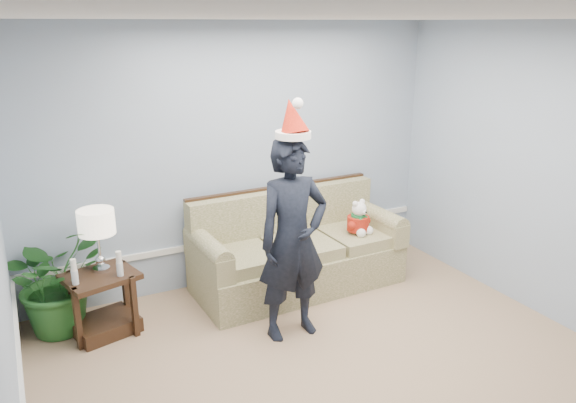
% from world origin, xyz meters
% --- Properties ---
extents(room_shell, '(4.54, 5.04, 2.74)m').
position_xyz_m(room_shell, '(0.00, 0.00, 1.35)').
color(room_shell, '#9E8466').
rests_on(room_shell, ground).
extents(wainscot_trim, '(4.49, 4.99, 0.06)m').
position_xyz_m(wainscot_trim, '(-1.18, 1.18, 0.45)').
color(wainscot_trim, white).
rests_on(wainscot_trim, room_shell).
extents(sofa, '(2.17, 0.98, 1.01)m').
position_xyz_m(sofa, '(0.44, 2.05, 0.36)').
color(sofa, brown).
rests_on(sofa, room_shell).
extents(side_table, '(0.70, 0.63, 0.57)m').
position_xyz_m(side_table, '(-1.54, 1.96, 0.22)').
color(side_table, '#3B2215').
rests_on(side_table, room_shell).
extents(table_lamp, '(0.32, 0.32, 0.57)m').
position_xyz_m(table_lamp, '(-1.51, 2.03, 1.00)').
color(table_lamp, silver).
rests_on(table_lamp, side_table).
extents(candle_pair, '(0.43, 0.06, 0.23)m').
position_xyz_m(candle_pair, '(-1.57, 1.85, 0.67)').
color(candle_pair, silver).
rests_on(candle_pair, side_table).
extents(houseplant, '(1.18, 1.16, 1.00)m').
position_xyz_m(houseplant, '(-1.89, 2.20, 0.50)').
color(houseplant, '#235C22').
rests_on(houseplant, room_shell).
extents(man, '(0.66, 0.44, 1.79)m').
position_xyz_m(man, '(-0.03, 1.19, 0.89)').
color(man, black).
rests_on(man, room_shell).
extents(santa_hat, '(0.34, 0.37, 0.35)m').
position_xyz_m(santa_hat, '(-0.03, 1.21, 1.92)').
color(santa_hat, white).
rests_on(santa_hat, man).
extents(teddy_bear, '(0.28, 0.29, 0.38)m').
position_xyz_m(teddy_bear, '(1.10, 1.86, 0.66)').
color(teddy_bear, white).
rests_on(teddy_bear, sofa).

